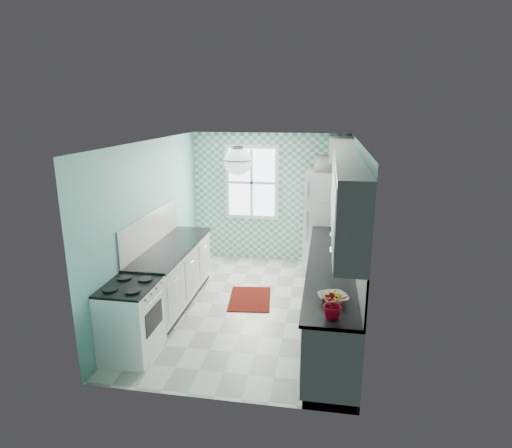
% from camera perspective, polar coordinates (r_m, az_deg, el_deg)
% --- Properties ---
extents(floor, '(3.00, 4.40, 0.02)m').
position_cam_1_polar(floor, '(6.70, -0.79, -10.99)').
color(floor, silver).
rests_on(floor, ground).
extents(ceiling, '(3.00, 4.40, 0.02)m').
position_cam_1_polar(ceiling, '(6.03, -0.87, 11.02)').
color(ceiling, white).
rests_on(ceiling, wall_back).
extents(wall_back, '(3.00, 0.02, 2.50)m').
position_cam_1_polar(wall_back, '(8.37, 1.86, 3.51)').
color(wall_back, '#6BB0A4').
rests_on(wall_back, floor).
extents(wall_front, '(3.00, 0.02, 2.50)m').
position_cam_1_polar(wall_front, '(4.22, -6.23, -8.71)').
color(wall_front, '#6BB0A4').
rests_on(wall_front, floor).
extents(wall_left, '(0.02, 4.40, 2.50)m').
position_cam_1_polar(wall_left, '(6.68, -13.69, 0.02)').
color(wall_left, '#6BB0A4').
rests_on(wall_left, floor).
extents(wall_right, '(0.02, 4.40, 2.50)m').
position_cam_1_polar(wall_right, '(6.17, 13.11, -1.19)').
color(wall_right, '#6BB0A4').
rests_on(wall_right, floor).
extents(accent_wall, '(3.00, 0.01, 2.50)m').
position_cam_1_polar(accent_wall, '(8.35, 1.84, 3.48)').
color(accent_wall, '#4CA990').
rests_on(accent_wall, wall_back).
extents(window, '(1.04, 0.05, 1.44)m').
position_cam_1_polar(window, '(8.32, -0.57, 5.55)').
color(window, white).
rests_on(window, wall_back).
extents(backsplash_right, '(0.02, 3.60, 0.51)m').
position_cam_1_polar(backsplash_right, '(5.80, 13.08, -2.81)').
color(backsplash_right, white).
rests_on(backsplash_right, wall_right).
extents(backsplash_left, '(0.02, 2.15, 0.51)m').
position_cam_1_polar(backsplash_left, '(6.62, -13.73, -0.62)').
color(backsplash_left, white).
rests_on(backsplash_left, wall_left).
extents(upper_cabinets_right, '(0.33, 3.20, 0.90)m').
position_cam_1_polar(upper_cabinets_right, '(5.42, 12.03, 3.70)').
color(upper_cabinets_right, silver).
rests_on(upper_cabinets_right, wall_right).
extents(upper_cabinet_fridge, '(0.40, 0.74, 0.40)m').
position_cam_1_polar(upper_cabinet_fridge, '(7.78, 11.22, 9.79)').
color(upper_cabinet_fridge, silver).
rests_on(upper_cabinet_fridge, wall_right).
extents(ceiling_light, '(0.34, 0.34, 0.35)m').
position_cam_1_polar(ceiling_light, '(5.26, -2.44, 8.34)').
color(ceiling_light, silver).
rests_on(ceiling_light, ceiling).
extents(base_cabinets_right, '(0.60, 3.60, 0.90)m').
position_cam_1_polar(base_cabinets_right, '(6.06, 9.90, -9.41)').
color(base_cabinets_right, white).
rests_on(base_cabinets_right, floor).
extents(countertop_right, '(0.63, 3.60, 0.04)m').
position_cam_1_polar(countertop_right, '(5.88, 9.97, -5.24)').
color(countertop_right, black).
rests_on(countertop_right, base_cabinets_right).
extents(base_cabinets_left, '(0.60, 2.15, 0.90)m').
position_cam_1_polar(base_cabinets_left, '(6.75, -11.07, -6.83)').
color(base_cabinets_left, white).
rests_on(base_cabinets_left, floor).
extents(countertop_left, '(0.63, 2.15, 0.04)m').
position_cam_1_polar(countertop_left, '(6.58, -11.15, -3.04)').
color(countertop_left, black).
rests_on(countertop_left, base_cabinets_left).
extents(fridge, '(0.81, 0.80, 1.86)m').
position_cam_1_polar(fridge, '(7.97, 9.37, 0.33)').
color(fridge, white).
rests_on(fridge, floor).
extents(stove, '(0.60, 0.75, 0.90)m').
position_cam_1_polar(stove, '(5.54, -16.30, -12.05)').
color(stove, white).
rests_on(stove, floor).
extents(sink, '(0.52, 0.44, 0.53)m').
position_cam_1_polar(sink, '(6.73, 10.10, -2.49)').
color(sink, silver).
rests_on(sink, countertop_right).
extents(rug, '(0.74, 0.99, 0.01)m').
position_cam_1_polar(rug, '(6.92, -0.81, -9.94)').
color(rug, maroon).
rests_on(rug, floor).
extents(dish_towel, '(0.09, 0.22, 0.34)m').
position_cam_1_polar(dish_towel, '(6.85, 7.28, -6.04)').
color(dish_towel, '#57A099').
rests_on(dish_towel, base_cabinets_right).
extents(fruit_bowl, '(0.40, 0.40, 0.08)m').
position_cam_1_polar(fruit_bowl, '(4.73, 10.23, -9.71)').
color(fruit_bowl, white).
rests_on(fruit_bowl, countertop_right).
extents(potted_plant, '(0.32, 0.29, 0.31)m').
position_cam_1_polar(potted_plant, '(4.35, 10.34, -10.42)').
color(potted_plant, '#BA3225').
rests_on(potted_plant, countertop_right).
extents(soap_bottle, '(0.09, 0.10, 0.18)m').
position_cam_1_polar(soap_bottle, '(7.11, 10.49, -0.71)').
color(soap_bottle, '#92B2BE').
rests_on(soap_bottle, countertop_right).
extents(microwave, '(0.50, 0.34, 0.27)m').
position_cam_1_polar(microwave, '(7.77, 9.72, 7.95)').
color(microwave, white).
rests_on(microwave, fridge).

